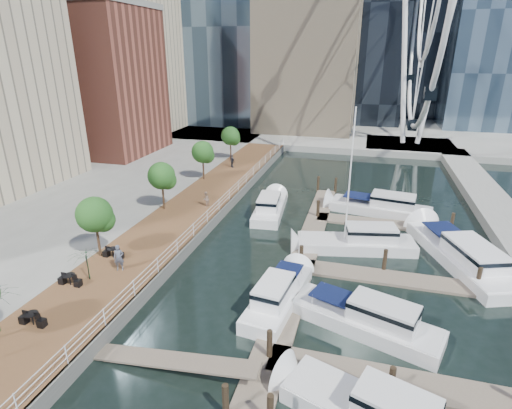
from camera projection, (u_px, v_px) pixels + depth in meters
name	position (u px, v px, depth m)	size (l,w,h in m)	color
ground	(228.00, 326.00, 23.60)	(520.00, 520.00, 0.00)	black
boardwalk	(192.00, 212.00, 39.18)	(6.00, 60.00, 1.00)	brown
seawall	(220.00, 215.00, 38.43)	(0.25, 60.00, 1.00)	#595954
land_far	(344.00, 107.00, 115.31)	(200.00, 114.00, 1.00)	gray
breakwater	(507.00, 224.00, 36.46)	(4.00, 60.00, 1.00)	gray
pier	(409.00, 146.00, 66.78)	(14.00, 12.00, 1.00)	gray
railing	(219.00, 205.00, 38.09)	(0.10, 60.00, 1.05)	white
floating_docks	(370.00, 258.00, 30.43)	(16.00, 34.00, 2.60)	#6D6051
midrise_condos	(48.00, 67.00, 51.36)	(19.00, 67.00, 28.00)	#BCAD8E
street_trees	(161.00, 176.00, 37.53)	(2.60, 42.60, 4.60)	#3F2B1C
cafe_tables	(53.00, 298.00, 23.91)	(2.50, 13.70, 0.74)	black
yacht_foreground	(363.00, 328.00, 23.39)	(2.57, 9.59, 2.15)	silver
pedestrian_near	(119.00, 258.00, 27.42)	(0.68, 0.45, 1.87)	#4F576A
pedestrian_mid	(206.00, 199.00, 38.98)	(0.73, 0.57, 1.50)	gray
pedestrian_far	(232.00, 161.00, 52.30)	(0.97, 0.40, 1.66)	#2E303A
moored_yachts	(361.00, 253.00, 32.27)	(22.02, 30.50, 11.50)	silver
cafe_seating	(15.00, 308.00, 21.57)	(4.38, 11.04, 2.55)	black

